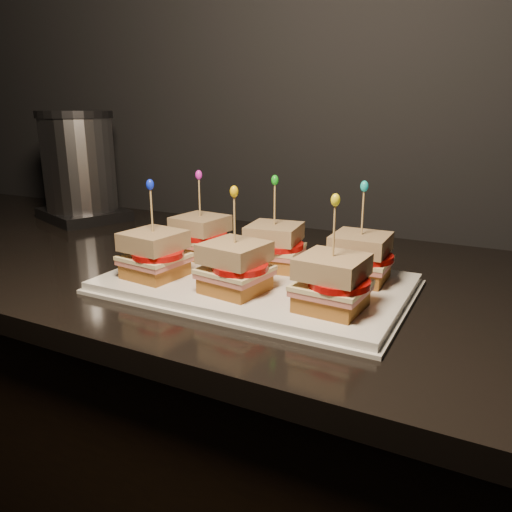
% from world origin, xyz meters
% --- Properties ---
extents(wall_back, '(4.00, 0.04, 2.70)m').
position_xyz_m(wall_back, '(0.00, 2.00, 1.35)').
color(wall_back, black).
rests_on(wall_back, ground).
extents(cabinet, '(2.48, 0.67, 0.83)m').
position_xyz_m(cabinet, '(0.13, 1.65, 0.42)').
color(cabinet, black).
rests_on(cabinet, ground).
extents(granite_slab, '(2.52, 0.71, 0.03)m').
position_xyz_m(granite_slab, '(0.13, 1.65, 0.85)').
color(granite_slab, black).
rests_on(granite_slab, cabinet).
extents(platter, '(0.47, 0.29, 0.02)m').
position_xyz_m(platter, '(0.17, 1.56, 0.88)').
color(platter, white).
rests_on(platter, granite_slab).
extents(platter_rim, '(0.48, 0.30, 0.01)m').
position_xyz_m(platter_rim, '(0.17, 1.56, 0.87)').
color(platter_rim, white).
rests_on(platter_rim, granite_slab).
extents(sandwich_0_bread_bot, '(0.09, 0.09, 0.02)m').
position_xyz_m(sandwich_0_bread_bot, '(0.02, 1.63, 0.90)').
color(sandwich_0_bread_bot, brown).
rests_on(sandwich_0_bread_bot, platter).
extents(sandwich_0_ham, '(0.10, 0.10, 0.01)m').
position_xyz_m(sandwich_0_ham, '(0.02, 1.63, 0.91)').
color(sandwich_0_ham, '#BC655D').
rests_on(sandwich_0_ham, sandwich_0_bread_bot).
extents(sandwich_0_cheese, '(0.10, 0.10, 0.01)m').
position_xyz_m(sandwich_0_cheese, '(0.02, 1.63, 0.92)').
color(sandwich_0_cheese, beige).
rests_on(sandwich_0_cheese, sandwich_0_ham).
extents(sandwich_0_tomato, '(0.08, 0.08, 0.01)m').
position_xyz_m(sandwich_0_tomato, '(0.03, 1.62, 0.93)').
color(sandwich_0_tomato, '#AF0B08').
rests_on(sandwich_0_tomato, sandwich_0_cheese).
extents(sandwich_0_bread_top, '(0.09, 0.09, 0.03)m').
position_xyz_m(sandwich_0_bread_top, '(0.02, 1.63, 0.95)').
color(sandwich_0_bread_top, '#623111').
rests_on(sandwich_0_bread_top, sandwich_0_tomato).
extents(sandwich_0_pick, '(0.00, 0.00, 0.09)m').
position_xyz_m(sandwich_0_pick, '(0.02, 1.63, 0.99)').
color(sandwich_0_pick, tan).
rests_on(sandwich_0_pick, sandwich_0_bread_top).
extents(sandwich_0_frill, '(0.01, 0.01, 0.02)m').
position_xyz_m(sandwich_0_frill, '(0.02, 1.63, 1.03)').
color(sandwich_0_frill, '#D61DB5').
rests_on(sandwich_0_frill, sandwich_0_pick).
extents(sandwich_1_bread_bot, '(0.09, 0.09, 0.02)m').
position_xyz_m(sandwich_1_bread_bot, '(0.17, 1.63, 0.90)').
color(sandwich_1_bread_bot, brown).
rests_on(sandwich_1_bread_bot, platter).
extents(sandwich_1_ham, '(0.10, 0.10, 0.01)m').
position_xyz_m(sandwich_1_ham, '(0.17, 1.63, 0.91)').
color(sandwich_1_ham, '#BC655D').
rests_on(sandwich_1_ham, sandwich_1_bread_bot).
extents(sandwich_1_cheese, '(0.10, 0.10, 0.01)m').
position_xyz_m(sandwich_1_cheese, '(0.17, 1.63, 0.92)').
color(sandwich_1_cheese, beige).
rests_on(sandwich_1_cheese, sandwich_1_ham).
extents(sandwich_1_tomato, '(0.08, 0.08, 0.01)m').
position_xyz_m(sandwich_1_tomato, '(0.18, 1.62, 0.93)').
color(sandwich_1_tomato, '#AF0B08').
rests_on(sandwich_1_tomato, sandwich_1_cheese).
extents(sandwich_1_bread_top, '(0.09, 0.09, 0.03)m').
position_xyz_m(sandwich_1_bread_top, '(0.17, 1.63, 0.95)').
color(sandwich_1_bread_top, '#623111').
rests_on(sandwich_1_bread_top, sandwich_1_tomato).
extents(sandwich_1_pick, '(0.00, 0.00, 0.09)m').
position_xyz_m(sandwich_1_pick, '(0.17, 1.63, 0.99)').
color(sandwich_1_pick, tan).
rests_on(sandwich_1_pick, sandwich_1_bread_top).
extents(sandwich_1_frill, '(0.01, 0.01, 0.02)m').
position_xyz_m(sandwich_1_frill, '(0.17, 1.63, 1.03)').
color(sandwich_1_frill, '#18AD1B').
rests_on(sandwich_1_frill, sandwich_1_pick).
extents(sandwich_2_bread_bot, '(0.08, 0.08, 0.02)m').
position_xyz_m(sandwich_2_bread_bot, '(0.32, 1.63, 0.90)').
color(sandwich_2_bread_bot, brown).
rests_on(sandwich_2_bread_bot, platter).
extents(sandwich_2_ham, '(0.09, 0.09, 0.01)m').
position_xyz_m(sandwich_2_ham, '(0.32, 1.63, 0.91)').
color(sandwich_2_ham, '#BC655D').
rests_on(sandwich_2_ham, sandwich_2_bread_bot).
extents(sandwich_2_cheese, '(0.09, 0.09, 0.01)m').
position_xyz_m(sandwich_2_cheese, '(0.32, 1.63, 0.92)').
color(sandwich_2_cheese, beige).
rests_on(sandwich_2_cheese, sandwich_2_ham).
extents(sandwich_2_tomato, '(0.08, 0.08, 0.01)m').
position_xyz_m(sandwich_2_tomato, '(0.33, 1.62, 0.93)').
color(sandwich_2_tomato, '#AF0B08').
rests_on(sandwich_2_tomato, sandwich_2_cheese).
extents(sandwich_2_bread_top, '(0.09, 0.09, 0.03)m').
position_xyz_m(sandwich_2_bread_top, '(0.32, 1.63, 0.95)').
color(sandwich_2_bread_top, '#623111').
rests_on(sandwich_2_bread_top, sandwich_2_tomato).
extents(sandwich_2_pick, '(0.00, 0.00, 0.09)m').
position_xyz_m(sandwich_2_pick, '(0.32, 1.63, 0.99)').
color(sandwich_2_pick, tan).
rests_on(sandwich_2_pick, sandwich_2_bread_top).
extents(sandwich_2_frill, '(0.01, 0.01, 0.02)m').
position_xyz_m(sandwich_2_frill, '(0.32, 1.63, 1.03)').
color(sandwich_2_frill, '#15B7AE').
rests_on(sandwich_2_frill, sandwich_2_pick).
extents(sandwich_3_bread_bot, '(0.09, 0.09, 0.02)m').
position_xyz_m(sandwich_3_bread_bot, '(0.02, 1.49, 0.90)').
color(sandwich_3_bread_bot, brown).
rests_on(sandwich_3_bread_bot, platter).
extents(sandwich_3_ham, '(0.10, 0.10, 0.01)m').
position_xyz_m(sandwich_3_ham, '(0.02, 1.49, 0.91)').
color(sandwich_3_ham, '#BC655D').
rests_on(sandwich_3_ham, sandwich_3_bread_bot).
extents(sandwich_3_cheese, '(0.10, 0.10, 0.01)m').
position_xyz_m(sandwich_3_cheese, '(0.02, 1.49, 0.92)').
color(sandwich_3_cheese, beige).
rests_on(sandwich_3_cheese, sandwich_3_ham).
extents(sandwich_3_tomato, '(0.08, 0.08, 0.01)m').
position_xyz_m(sandwich_3_tomato, '(0.03, 1.49, 0.93)').
color(sandwich_3_tomato, '#AF0B08').
rests_on(sandwich_3_tomato, sandwich_3_cheese).
extents(sandwich_3_bread_top, '(0.09, 0.09, 0.03)m').
position_xyz_m(sandwich_3_bread_top, '(0.02, 1.49, 0.95)').
color(sandwich_3_bread_top, '#623111').
rests_on(sandwich_3_bread_top, sandwich_3_tomato).
extents(sandwich_3_pick, '(0.00, 0.00, 0.09)m').
position_xyz_m(sandwich_3_pick, '(0.02, 1.49, 0.99)').
color(sandwich_3_pick, tan).
rests_on(sandwich_3_pick, sandwich_3_bread_top).
extents(sandwich_3_frill, '(0.01, 0.01, 0.02)m').
position_xyz_m(sandwich_3_frill, '(0.02, 1.49, 1.03)').
color(sandwich_3_frill, '#1026E2').
rests_on(sandwich_3_frill, sandwich_3_pick).
extents(sandwich_4_bread_bot, '(0.09, 0.09, 0.02)m').
position_xyz_m(sandwich_4_bread_bot, '(0.17, 1.49, 0.90)').
color(sandwich_4_bread_bot, brown).
rests_on(sandwich_4_bread_bot, platter).
extents(sandwich_4_ham, '(0.10, 0.10, 0.01)m').
position_xyz_m(sandwich_4_ham, '(0.17, 1.49, 0.91)').
color(sandwich_4_ham, '#BC655D').
rests_on(sandwich_4_ham, sandwich_4_bread_bot).
extents(sandwich_4_cheese, '(0.10, 0.10, 0.01)m').
position_xyz_m(sandwich_4_cheese, '(0.17, 1.49, 0.92)').
color(sandwich_4_cheese, beige).
rests_on(sandwich_4_cheese, sandwich_4_ham).
extents(sandwich_4_tomato, '(0.08, 0.08, 0.01)m').
position_xyz_m(sandwich_4_tomato, '(0.18, 1.49, 0.93)').
color(sandwich_4_tomato, '#AF0B08').
rests_on(sandwich_4_tomato, sandwich_4_cheese).
extents(sandwich_4_bread_top, '(0.09, 0.09, 0.03)m').
position_xyz_m(sandwich_4_bread_top, '(0.17, 1.49, 0.95)').
color(sandwich_4_bread_top, '#623111').
rests_on(sandwich_4_bread_top, sandwich_4_tomato).
extents(sandwich_4_pick, '(0.00, 0.00, 0.09)m').
position_xyz_m(sandwich_4_pick, '(0.17, 1.49, 0.99)').
color(sandwich_4_pick, tan).
rests_on(sandwich_4_pick, sandwich_4_bread_top).
extents(sandwich_4_frill, '(0.01, 0.01, 0.02)m').
position_xyz_m(sandwich_4_frill, '(0.17, 1.49, 1.03)').
color(sandwich_4_frill, '#E6B308').
rests_on(sandwich_4_frill, sandwich_4_pick).
extents(sandwich_5_bread_bot, '(0.09, 0.09, 0.02)m').
position_xyz_m(sandwich_5_bread_bot, '(0.32, 1.49, 0.90)').
color(sandwich_5_bread_bot, brown).
rests_on(sandwich_5_bread_bot, platter).
extents(sandwich_5_ham, '(0.10, 0.09, 0.01)m').
position_xyz_m(sandwich_5_ham, '(0.32, 1.49, 0.91)').
color(sandwich_5_ham, '#BC655D').
rests_on(sandwich_5_ham, sandwich_5_bread_bot).
extents(sandwich_5_cheese, '(0.10, 0.09, 0.01)m').
position_xyz_m(sandwich_5_cheese, '(0.32, 1.49, 0.92)').
color(sandwich_5_cheese, beige).
rests_on(sandwich_5_cheese, sandwich_5_ham).
extents(sandwich_5_tomato, '(0.08, 0.08, 0.01)m').
position_xyz_m(sandwich_5_tomato, '(0.33, 1.49, 0.93)').
color(sandwich_5_tomato, '#AF0B08').
rests_on(sandwich_5_tomato, sandwich_5_cheese).
extents(sandwich_5_bread_top, '(0.09, 0.09, 0.03)m').
position_xyz_m(sandwich_5_bread_top, '(0.32, 1.49, 0.95)').
color(sandwich_5_bread_top, '#623111').
rests_on(sandwich_5_bread_top, sandwich_5_tomato).
extents(sandwich_5_pick, '(0.00, 0.00, 0.09)m').
position_xyz_m(sandwich_5_pick, '(0.32, 1.49, 0.99)').
color(sandwich_5_pick, tan).
rests_on(sandwich_5_pick, sandwich_5_bread_top).
extents(sandwich_5_frill, '(0.01, 0.01, 0.02)m').
position_xyz_m(sandwich_5_frill, '(0.32, 1.49, 1.03)').
color(sandwich_5_frill, yellow).
rests_on(sandwich_5_frill, sandwich_5_pick).
extents(appliance_base, '(0.26, 0.24, 0.03)m').
position_xyz_m(appliance_base, '(-0.48, 1.82, 0.88)').
color(appliance_base, '#262628').
rests_on(appliance_base, granite_slab).
extents(appliance_body, '(0.18, 0.18, 0.23)m').
position_xyz_m(appliance_body, '(-0.48, 1.82, 1.01)').
color(appliance_body, silver).
rests_on(appliance_body, appliance_base).
extents(appliance_lid, '(0.19, 0.19, 0.02)m').
position_xyz_m(appliance_lid, '(-0.48, 1.82, 1.13)').
color(appliance_lid, '#262628').
rests_on(appliance_lid, appliance_body).
extents(appliance, '(0.21, 0.18, 0.28)m').
position_xyz_m(appliance, '(-0.48, 1.82, 1.01)').
color(appliance, silver).
rests_on(appliance, granite_slab).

